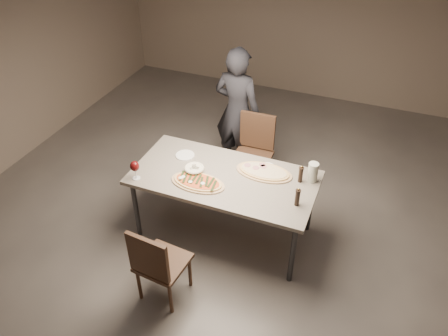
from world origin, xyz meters
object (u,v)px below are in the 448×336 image
at_px(ham_pizza, 264,172).
at_px(carafe, 313,172).
at_px(dining_table, 224,181).
at_px(bread_basket, 194,169).
at_px(zucchini_pizza, 198,182).
at_px(chair_far, 254,148).
at_px(diner, 237,112).
at_px(chair_near, 157,262).
at_px(pepper_mill_left, 297,197).

bearing_deg(ham_pizza, carafe, 20.95).
bearing_deg(dining_table, bread_basket, -169.49).
xyz_separation_m(zucchini_pizza, chair_far, (0.20, 1.11, -0.26)).
bearing_deg(diner, carafe, 147.09).
bearing_deg(zucchini_pizza, ham_pizza, 32.07).
xyz_separation_m(carafe, chair_near, (-1.02, -1.25, -0.37)).
bearing_deg(dining_table, chair_far, 89.19).
distance_m(carafe, diner, 1.43).
distance_m(chair_far, diner, 0.49).
distance_m(dining_table, diner, 1.20).
bearing_deg(ham_pizza, diner, 138.00).
distance_m(dining_table, chair_far, 0.93).
bearing_deg(bread_basket, ham_pizza, 21.32).
bearing_deg(ham_pizza, chair_near, -100.48).
relative_size(bread_basket, chair_near, 0.23).
bearing_deg(chair_near, carafe, 55.95).
bearing_deg(ham_pizza, bread_basket, -144.16).
xyz_separation_m(chair_near, diner, (-0.08, 2.17, 0.32)).
relative_size(pepper_mill_left, carafe, 0.93).
bearing_deg(ham_pizza, pepper_mill_left, -24.77).
height_order(chair_far, diner, diner).
height_order(zucchini_pizza, bread_basket, bread_basket).
bearing_deg(pepper_mill_left, chair_far, 125.26).
height_order(ham_pizza, chair_near, chair_near).
bearing_deg(chair_far, chair_near, 81.73).
relative_size(chair_near, chair_far, 0.94).
bearing_deg(chair_near, chair_far, 88.40).
xyz_separation_m(bread_basket, pepper_mill_left, (1.05, -0.09, 0.05)).
bearing_deg(diner, pepper_mill_left, 135.68).
distance_m(dining_table, carafe, 0.86).
relative_size(ham_pizza, chair_near, 0.66).
bearing_deg(chair_far, diner, -40.64).
bearing_deg(chair_far, zucchini_pizza, 78.04).
xyz_separation_m(bread_basket, chair_near, (0.08, -0.95, -0.31)).
height_order(carafe, chair_near, carafe).
bearing_deg(carafe, bread_basket, -164.71).
bearing_deg(ham_pizza, chair_far, 129.37).
height_order(dining_table, chair_near, chair_near).
height_order(dining_table, diner, diner).
bearing_deg(bread_basket, chair_far, 72.46).
relative_size(pepper_mill_left, chair_near, 0.22).
xyz_separation_m(zucchini_pizza, carafe, (1.00, 0.44, 0.08)).
height_order(ham_pizza, bread_basket, bread_basket).
relative_size(ham_pizza, bread_basket, 2.90).
bearing_deg(ham_pizza, zucchini_pizza, -129.41).
xyz_separation_m(ham_pizza, pepper_mill_left, (0.41, -0.34, 0.07)).
xyz_separation_m(bread_basket, chair_far, (0.30, 0.97, -0.28)).
xyz_separation_m(pepper_mill_left, chair_near, (-0.97, -0.86, -0.36)).
height_order(bread_basket, diner, diner).
xyz_separation_m(dining_table, chair_far, (0.01, 0.91, -0.18)).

